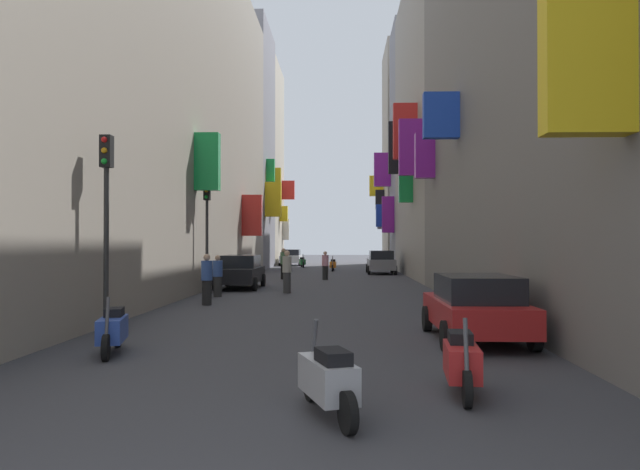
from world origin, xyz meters
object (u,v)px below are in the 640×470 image
at_px(scooter_green, 302,262).
at_px(pedestrian_crossing, 287,272).
at_px(scooter_red, 462,361).
at_px(pedestrian_near_right, 218,276).
at_px(scooter_silver, 328,379).
at_px(scooter_orange, 333,265).
at_px(parked_car_black, 241,271).
at_px(parked_car_white, 291,257).
at_px(pedestrian_near_left, 207,280).
at_px(traffic_light_far_corner, 106,199).
at_px(parked_car_red, 476,306).
at_px(traffic_light_near_corner, 207,218).
at_px(parked_car_grey, 381,262).
at_px(scooter_blue, 113,329).
at_px(pedestrian_far_away, 284,264).
at_px(pedestrian_mid_street, 325,266).

height_order(scooter_green, pedestrian_crossing, pedestrian_crossing).
relative_size(scooter_red, pedestrian_near_right, 1.16).
distance_m(scooter_silver, scooter_orange, 37.90).
bearing_deg(parked_car_black, parked_car_white, 90.00).
height_order(scooter_green, pedestrian_near_left, pedestrian_near_left).
relative_size(pedestrian_crossing, pedestrian_near_right, 1.10).
height_order(scooter_orange, pedestrian_crossing, pedestrian_crossing).
bearing_deg(pedestrian_crossing, traffic_light_far_corner, -105.42).
bearing_deg(parked_car_red, scooter_orange, 96.36).
bearing_deg(scooter_red, traffic_light_near_corner, 113.98).
distance_m(scooter_green, pedestrian_near_left, 31.01).
height_order(parked_car_grey, scooter_orange, parked_car_grey).
height_order(parked_car_white, scooter_blue, parked_car_white).
relative_size(parked_car_black, scooter_green, 2.43).
relative_size(parked_car_white, traffic_light_near_corner, 0.87).
distance_m(scooter_red, pedestrian_far_away, 26.95).
relative_size(pedestrian_mid_street, pedestrian_far_away, 0.90).
xyz_separation_m(scooter_red, pedestrian_far_away, (-5.04, 26.47, 0.43)).
height_order(parked_car_grey, scooter_green, parked_car_grey).
distance_m(parked_car_white, traffic_light_near_corner, 31.22).
bearing_deg(pedestrian_mid_street, pedestrian_crossing, -98.39).
bearing_deg(scooter_green, pedestrian_near_left, -92.27).
height_order(parked_car_black, traffic_light_near_corner, traffic_light_near_corner).
height_order(pedestrian_near_left, pedestrian_mid_street, pedestrian_near_left).
height_order(scooter_orange, pedestrian_mid_street, pedestrian_mid_street).
height_order(parked_car_grey, scooter_blue, parked_car_grey).
distance_m(traffic_light_near_corner, traffic_light_far_corner, 10.75).
bearing_deg(traffic_light_far_corner, scooter_blue, -66.10).
relative_size(scooter_red, pedestrian_crossing, 1.06).
height_order(pedestrian_mid_street, traffic_light_near_corner, traffic_light_near_corner).
height_order(parked_car_white, parked_car_grey, parked_car_grey).
bearing_deg(scooter_orange, parked_car_red, -83.64).
distance_m(parked_car_grey, pedestrian_crossing, 16.68).
height_order(parked_car_red, pedestrian_far_away, pedestrian_far_away).
relative_size(pedestrian_near_left, traffic_light_far_corner, 0.37).
xyz_separation_m(parked_car_white, scooter_silver, (4.51, -48.45, -0.30)).
xyz_separation_m(scooter_blue, scooter_green, (1.04, 40.00, -0.00)).
bearing_deg(pedestrian_crossing, parked_car_white, 94.47).
relative_size(parked_car_white, scooter_silver, 2.10).
xyz_separation_m(scooter_red, pedestrian_near_left, (-6.25, 11.95, 0.40)).
xyz_separation_m(scooter_green, traffic_light_near_corner, (-2.16, -26.77, 2.64)).
bearing_deg(scooter_green, pedestrian_far_away, -90.06).
bearing_deg(scooter_green, scooter_red, -83.32).
distance_m(scooter_red, pedestrian_near_right, 16.47).
distance_m(pedestrian_crossing, pedestrian_mid_street, 9.24).
relative_size(pedestrian_mid_street, traffic_light_near_corner, 0.35).
height_order(pedestrian_crossing, traffic_light_far_corner, traffic_light_far_corner).
distance_m(parked_car_black, scooter_green, 23.49).
bearing_deg(pedestrian_far_away, scooter_orange, 75.34).
relative_size(parked_car_red, traffic_light_far_corner, 0.89).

